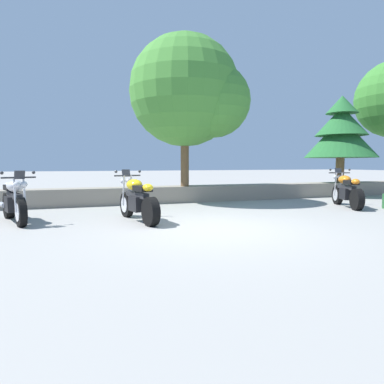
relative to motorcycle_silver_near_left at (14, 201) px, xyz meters
name	(u,v)px	position (x,y,z in m)	size (l,w,h in m)	color
ground_plane	(212,228)	(3.93, -2.12, -0.49)	(120.00, 120.00, 0.00)	gray
stone_wall	(157,195)	(3.93, 2.68, -0.21)	(36.00, 0.80, 0.55)	gray
motorcycle_silver_near_left	(14,201)	(0.00, 0.00, 0.00)	(0.93, 2.01, 1.18)	black
motorcycle_yellow_centre	(137,200)	(2.64, -0.74, 0.00)	(0.80, 2.05, 1.18)	black
motorcycle_orange_far_right	(347,191)	(9.11, -0.35, 0.00)	(1.03, 1.97, 1.18)	black
leafy_tree_far_left	(191,93)	(5.04, 2.40, 3.18)	(3.87, 3.69, 5.04)	brown
pine_tree_mid_left	(341,132)	(11.64, 2.64, 2.14)	(2.86, 2.86, 3.53)	brown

